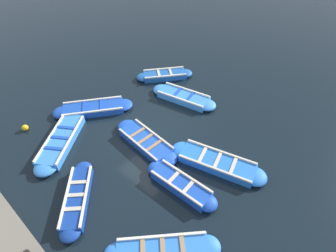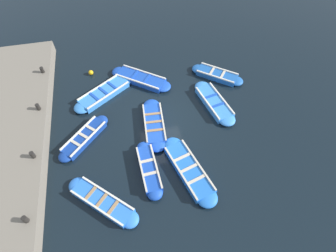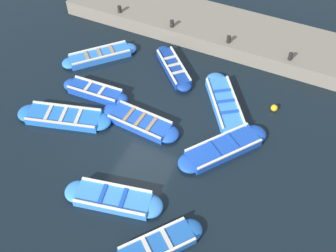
% 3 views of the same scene
% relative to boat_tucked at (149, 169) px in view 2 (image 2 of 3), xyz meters
% --- Properties ---
extents(ground_plane, '(120.00, 120.00, 0.00)m').
position_rel_boat_tucked_xyz_m(ground_plane, '(1.23, 2.90, -0.20)').
color(ground_plane, black).
extents(boat_tucked, '(0.88, 3.15, 0.45)m').
position_rel_boat_tucked_xyz_m(boat_tucked, '(0.00, 0.00, 0.00)').
color(boat_tucked, '#1947B7').
rests_on(boat_tucked, ground).
extents(boat_drifting, '(3.71, 3.14, 0.39)m').
position_rel_boat_tucked_xyz_m(boat_drifting, '(0.54, 6.18, -0.03)').
color(boat_drifting, '#1947B7').
rests_on(boat_drifting, ground).
extents(boat_centre, '(1.19, 3.60, 0.39)m').
position_rel_boat_tucked_xyz_m(boat_centre, '(0.71, 2.60, -0.03)').
color(boat_centre, '#1947B7').
rests_on(boat_centre, ground).
extents(boat_near_quay, '(2.00, 4.13, 0.40)m').
position_rel_boat_tucked_xyz_m(boat_near_quay, '(1.81, -0.42, -0.03)').
color(boat_near_quay, blue).
rests_on(boat_near_quay, ground).
extents(boat_end_of_row, '(2.81, 2.85, 0.40)m').
position_rel_boat_tucked_xyz_m(boat_end_of_row, '(-2.92, 2.48, -0.02)').
color(boat_end_of_row, navy).
rests_on(boat_end_of_row, ground).
extents(boat_stern_in, '(3.08, 2.70, 0.38)m').
position_rel_boat_tucked_xyz_m(boat_stern_in, '(5.21, 5.56, -0.03)').
color(boat_stern_in, '#1E59AD').
rests_on(boat_stern_in, ground).
extents(boat_alongside, '(1.66, 3.74, 0.39)m').
position_rel_boat_tucked_xyz_m(boat_alongside, '(4.30, 3.38, -0.03)').
color(boat_alongside, '#3884E0').
rests_on(boat_alongside, ground).
extents(boat_inner_gap, '(3.81, 3.00, 0.40)m').
position_rel_boat_tucked_xyz_m(boat_inner_gap, '(-1.72, 5.44, -0.03)').
color(boat_inner_gap, '#3884E0').
rests_on(boat_inner_gap, ground).
extents(boat_bow_out, '(3.20, 3.10, 0.40)m').
position_rel_boat_tucked_xyz_m(boat_bow_out, '(-2.22, -1.11, -0.03)').
color(boat_bow_out, blue).
rests_on(boat_bow_out, ground).
extents(quay_wall, '(3.26, 15.04, 0.76)m').
position_rel_boat_tucked_xyz_m(quay_wall, '(-6.32, 2.90, 0.19)').
color(quay_wall, slate).
rests_on(quay_wall, ground).
extents(bollard_north, '(0.20, 0.20, 0.35)m').
position_rel_boat_tucked_xyz_m(bollard_north, '(-5.04, -1.52, 0.74)').
color(bollard_north, black).
rests_on(bollard_north, quay_wall).
extents(bollard_mid_north, '(0.20, 0.20, 0.35)m').
position_rel_boat_tucked_xyz_m(bollard_mid_north, '(-5.04, 1.42, 0.74)').
color(bollard_mid_north, black).
rests_on(bollard_mid_north, quay_wall).
extents(bollard_mid_south, '(0.20, 0.20, 0.35)m').
position_rel_boat_tucked_xyz_m(bollard_mid_south, '(-5.04, 4.37, 0.74)').
color(bollard_mid_south, black).
rests_on(bollard_mid_south, quay_wall).
extents(bollard_south, '(0.20, 0.20, 0.35)m').
position_rel_boat_tucked_xyz_m(bollard_south, '(-5.04, 7.31, 0.74)').
color(bollard_south, black).
rests_on(bollard_south, quay_wall).
extents(buoy_orange_near, '(0.30, 0.30, 0.30)m').
position_rel_boat_tucked_xyz_m(buoy_orange_near, '(-2.41, 7.43, -0.05)').
color(buoy_orange_near, '#EAB214').
rests_on(buoy_orange_near, ground).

